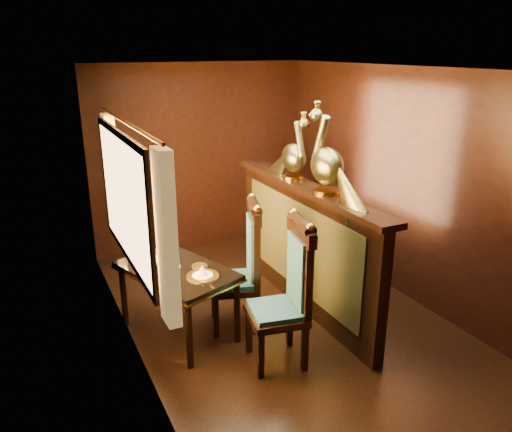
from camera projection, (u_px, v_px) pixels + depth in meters
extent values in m
plane|color=black|center=(289.00, 324.00, 5.09)|extent=(5.00, 5.00, 0.00)
cube|color=black|center=(200.00, 157.00, 6.82)|extent=(3.00, 0.04, 2.50)
cube|color=black|center=(132.00, 232.00, 4.07)|extent=(0.04, 5.00, 2.50)
cube|color=black|center=(414.00, 188.00, 5.31)|extent=(0.04, 5.00, 2.50)
cube|color=#EDE3C3|center=(295.00, 69.00, 4.29)|extent=(3.00, 5.00, 0.04)
cube|color=#FFC672|center=(123.00, 199.00, 4.26)|extent=(0.01, 1.70, 1.05)
cube|color=gold|center=(167.00, 240.00, 3.49)|extent=(0.10, 0.22, 1.30)
cube|color=gold|center=(113.00, 178.00, 5.14)|extent=(0.10, 0.22, 1.30)
cylinder|color=gold|center=(126.00, 122.00, 4.08)|extent=(0.03, 2.20, 0.03)
cube|color=black|center=(303.00, 249.00, 5.27)|extent=(0.12, 2.60, 1.30)
cube|color=#373C1B|center=(298.00, 246.00, 5.23)|extent=(0.02, 2.20, 0.95)
cube|color=black|center=(305.00, 187.00, 5.05)|extent=(0.26, 2.70, 0.06)
cube|color=black|center=(177.00, 270.00, 4.72)|extent=(1.05, 1.32, 0.04)
cube|color=gold|center=(177.00, 273.00, 4.73)|extent=(1.07, 1.35, 0.02)
cylinder|color=black|center=(189.00, 336.00, 4.30)|extent=(0.06, 0.06, 0.63)
cylinder|color=black|center=(237.00, 312.00, 4.69)|extent=(0.06, 0.06, 0.63)
cylinder|color=black|center=(124.00, 296.00, 4.98)|extent=(0.06, 0.06, 0.63)
cylinder|color=black|center=(170.00, 278.00, 5.37)|extent=(0.06, 0.06, 0.63)
cylinder|color=gold|center=(203.00, 276.00, 4.55)|extent=(0.30, 0.30, 0.01)
cone|color=silver|center=(202.00, 270.00, 4.53)|extent=(0.11, 0.11, 0.10)
cylinder|color=gold|center=(162.00, 259.00, 4.92)|extent=(0.30, 0.30, 0.01)
cone|color=silver|center=(162.00, 254.00, 4.90)|extent=(0.11, 0.11, 0.10)
cylinder|color=silver|center=(156.00, 275.00, 4.51)|extent=(0.03, 0.03, 0.06)
cylinder|color=silver|center=(149.00, 274.00, 4.54)|extent=(0.03, 0.03, 0.06)
cube|color=black|center=(276.00, 315.00, 4.35)|extent=(0.56, 0.56, 0.06)
cube|color=#123C51|center=(276.00, 310.00, 4.34)|extent=(0.50, 0.50, 0.05)
cube|color=#123C51|center=(300.00, 271.00, 4.28)|extent=(0.11, 0.38, 0.62)
cube|color=black|center=(261.00, 356.00, 4.20)|extent=(0.05, 0.05, 0.43)
cube|color=black|center=(305.00, 348.00, 4.30)|extent=(0.05, 0.05, 0.43)
cube|color=black|center=(249.00, 331.00, 4.56)|extent=(0.05, 0.05, 0.43)
cube|color=black|center=(290.00, 325.00, 4.66)|extent=(0.05, 0.05, 0.43)
sphere|color=gold|center=(310.00, 228.00, 3.95)|extent=(0.07, 0.07, 0.07)
sphere|color=gold|center=(294.00, 212.00, 4.31)|extent=(0.07, 0.07, 0.07)
cube|color=black|center=(234.00, 285.00, 4.93)|extent=(0.59, 0.59, 0.06)
cube|color=#123C51|center=(234.00, 280.00, 4.91)|extent=(0.53, 0.53, 0.05)
cube|color=#123C51|center=(254.00, 247.00, 4.83)|extent=(0.15, 0.36, 0.60)
cube|color=black|center=(216.00, 318.00, 4.80)|extent=(0.05, 0.05, 0.42)
cube|color=black|center=(256.00, 315.00, 4.85)|extent=(0.05, 0.05, 0.42)
cube|color=black|center=(214.00, 299.00, 5.16)|extent=(0.05, 0.05, 0.42)
cube|color=black|center=(251.00, 296.00, 5.21)|extent=(0.05, 0.05, 0.42)
sphere|color=gold|center=(257.00, 209.00, 4.50)|extent=(0.07, 0.07, 0.07)
sphere|color=gold|center=(251.00, 197.00, 4.86)|extent=(0.07, 0.07, 0.07)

